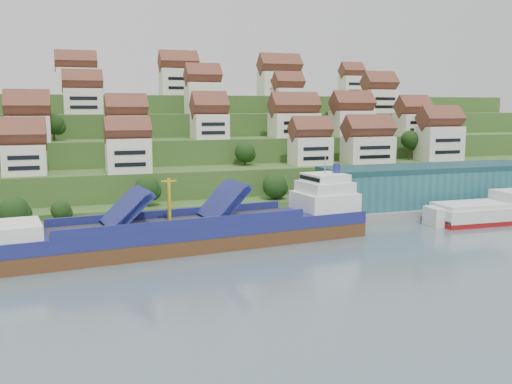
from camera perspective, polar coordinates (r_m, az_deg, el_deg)
name	(u,v)px	position (r m, az deg, el deg)	size (l,w,h in m)	color
ground	(267,241)	(116.99, 1.11, -4.89)	(300.00, 300.00, 0.00)	slate
quay	(324,216)	(137.90, 6.82, -2.43)	(180.00, 14.00, 2.20)	gray
hillside	(173,152)	(214.74, -8.35, 4.00)	(260.00, 128.00, 31.00)	#2D4C1E
hillside_village	(203,115)	(173.17, -5.35, 7.67)	(153.92, 64.07, 28.99)	white
hillside_trees	(183,148)	(154.26, -7.35, 4.43)	(141.14, 62.29, 31.93)	#1B3A13
warehouse	(433,184)	(154.98, 17.27, 0.73)	(60.00, 15.00, 10.00)	#27646B
flagpole	(327,196)	(131.67, 7.06, -0.40)	(1.28, 0.16, 8.00)	gray
cargo_ship	(199,231)	(111.39, -5.68, -3.94)	(75.24, 19.94, 16.46)	#523119
second_ship	(490,212)	(145.90, 22.32, -1.89)	(27.64, 10.80, 7.95)	maroon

